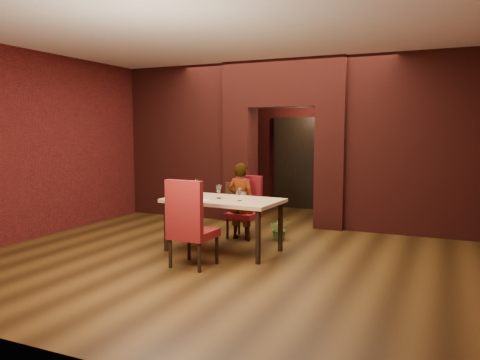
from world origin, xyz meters
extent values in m
plane|color=#432B10|center=(0.00, 0.00, 0.00)|extent=(8.00, 8.00, 0.00)
cube|color=silver|center=(0.00, 0.00, 3.20)|extent=(7.00, 8.00, 0.04)
cube|color=maroon|center=(0.00, 4.00, 1.60)|extent=(7.00, 0.04, 3.20)
cube|color=maroon|center=(0.00, -4.00, 1.60)|extent=(7.00, 0.04, 3.20)
cube|color=maroon|center=(-3.50, 0.00, 1.60)|extent=(0.04, 8.00, 3.20)
cube|color=maroon|center=(-0.95, 2.00, 1.15)|extent=(0.55, 0.55, 2.30)
cube|color=maroon|center=(0.95, 2.00, 1.15)|extent=(0.55, 0.55, 2.30)
cube|color=maroon|center=(0.00, 2.00, 2.75)|extent=(2.45, 0.55, 0.90)
cube|color=maroon|center=(-2.36, 2.00, 1.60)|extent=(2.28, 0.35, 3.20)
cube|color=maroon|center=(2.36, 2.00, 1.60)|extent=(2.28, 0.35, 3.20)
cube|color=#A4582F|center=(-0.95, 1.71, 0.55)|extent=(0.40, 0.03, 0.50)
cube|color=black|center=(-0.40, 3.94, 1.05)|extent=(0.90, 0.08, 2.10)
cube|color=black|center=(-0.40, 3.90, 1.05)|extent=(1.02, 0.04, 2.22)
cube|color=tan|center=(-0.15, -0.44, 0.41)|extent=(1.79, 1.08, 0.81)
cube|color=maroon|center=(-0.22, 0.50, 0.53)|extent=(0.52, 0.52, 1.07)
cube|color=maroon|center=(-0.16, -1.32, 0.60)|extent=(0.57, 0.57, 1.20)
imported|color=silver|center=(-0.23, 0.41, 0.65)|extent=(0.49, 0.33, 1.31)
cube|color=silver|center=(-0.42, -0.72, 0.81)|extent=(0.31, 0.25, 0.00)
cylinder|color=silver|center=(-0.84, -0.46, 0.91)|extent=(0.16, 0.16, 0.20)
cylinder|color=white|center=(-0.64, -0.40, 0.95)|extent=(0.07, 0.07, 0.28)
imported|color=#3B6F2B|center=(0.41, 0.59, 0.20)|extent=(0.47, 0.45, 0.40)
camera|label=1|loc=(2.97, -6.77, 1.84)|focal=35.00mm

